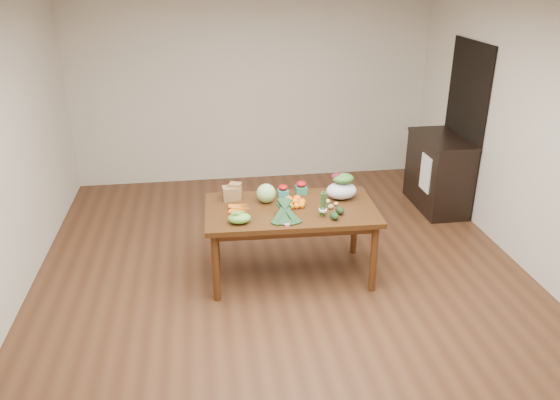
{
  "coord_description": "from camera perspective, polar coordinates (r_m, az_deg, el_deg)",
  "views": [
    {
      "loc": [
        -0.74,
        -4.55,
        2.94
      ],
      "look_at": [
        -0.06,
        0.0,
        0.93
      ],
      "focal_mm": 35.0,
      "sensor_mm": 36.0,
      "label": 1
    }
  ],
  "objects": [
    {
      "name": "snap_pea_bag",
      "position": [
        4.98,
        -4.26,
        -1.9
      ],
      "size": [
        0.21,
        0.16,
        0.1
      ],
      "primitive_type": "ellipsoid",
      "color": "#74B63D",
      "rests_on": "dining_table"
    },
    {
      "name": "orange_b",
      "position": [
        5.38,
        1.81,
        0.09
      ],
      "size": [
        0.08,
        0.08,
        0.08
      ],
      "primitive_type": "sphere",
      "color": "#FE5A0F",
      "rests_on": "dining_table"
    },
    {
      "name": "dish_towel",
      "position": [
        6.96,
        14.95,
        2.72
      ],
      "size": [
        0.02,
        0.28,
        0.45
      ],
      "primitive_type": "cube",
      "color": "white",
      "rests_on": "cabinet"
    },
    {
      "name": "salad_bag",
      "position": [
        5.49,
        6.45,
        1.31
      ],
      "size": [
        0.32,
        0.24,
        0.24
      ],
      "primitive_type": null,
      "rotation": [
        0.0,
        0.0,
        -0.04
      ],
      "color": "white",
      "rests_on": "dining_table"
    },
    {
      "name": "avocado_b",
      "position": [
        5.18,
        6.26,
        -1.09
      ],
      "size": [
        0.1,
        0.13,
        0.07
      ],
      "primitive_type": "ellipsoid",
      "rotation": [
        0.0,
        0.0,
        0.3
      ],
      "color": "black",
      "rests_on": "dining_table"
    },
    {
      "name": "mandarin_cluster",
      "position": [
        5.3,
        1.59,
        -0.27
      ],
      "size": [
        0.19,
        0.19,
        0.09
      ],
      "primitive_type": null,
      "rotation": [
        0.0,
        0.0,
        -0.04
      ],
      "color": "orange",
      "rests_on": "dining_table"
    },
    {
      "name": "dining_table",
      "position": [
        5.46,
        1.11,
        -4.38
      ],
      "size": [
        1.69,
        0.98,
        0.75
      ],
      "primitive_type": "cube",
      "rotation": [
        0.0,
        0.0,
        -0.04
      ],
      "color": "#41250F",
      "rests_on": "floor"
    },
    {
      "name": "avocado_a",
      "position": [
        5.06,
        5.69,
        -1.67
      ],
      "size": [
        0.1,
        0.12,
        0.07
      ],
      "primitive_type": "ellipsoid",
      "rotation": [
        0.0,
        0.0,
        0.3
      ],
      "color": "black",
      "rests_on": "dining_table"
    },
    {
      "name": "cabbage",
      "position": [
        5.38,
        -1.46,
        0.71
      ],
      "size": [
        0.19,
        0.19,
        0.19
      ],
      "primitive_type": "sphere",
      "color": "#91C370",
      "rests_on": "dining_table"
    },
    {
      "name": "strawberry_basket_a",
      "position": [
        5.54,
        0.33,
        0.89
      ],
      "size": [
        0.11,
        0.11,
        0.09
      ],
      "primitive_type": null,
      "rotation": [
        0.0,
        0.0,
        -0.04
      ],
      "color": "red",
      "rests_on": "dining_table"
    },
    {
      "name": "orange_c",
      "position": [
        5.33,
        2.34,
        -0.23
      ],
      "size": [
        0.07,
        0.07,
        0.07
      ],
      "primitive_type": "sphere",
      "color": "orange",
      "rests_on": "dining_table"
    },
    {
      "name": "paper_bag",
      "position": [
        5.47,
        -5.08,
        0.85
      ],
      "size": [
        0.24,
        0.2,
        0.17
      ],
      "primitive_type": null,
      "rotation": [
        0.0,
        0.0,
        -0.04
      ],
      "color": "brown",
      "rests_on": "dining_table"
    },
    {
      "name": "carrots",
      "position": [
        5.26,
        -4.21,
        -0.85
      ],
      "size": [
        0.23,
        0.22,
        0.03
      ],
      "primitive_type": null,
      "rotation": [
        0.0,
        0.0,
        -0.04
      ],
      "color": "orange",
      "rests_on": "dining_table"
    },
    {
      "name": "potato_b",
      "position": [
        5.28,
        5.32,
        -0.7
      ],
      "size": [
        0.06,
        0.05,
        0.05
      ],
      "primitive_type": "ellipsoid",
      "color": "tan",
      "rests_on": "dining_table"
    },
    {
      "name": "doorway_dark",
      "position": [
        7.2,
        18.61,
        7.17
      ],
      "size": [
        0.02,
        1.0,
        2.1
      ],
      "primitive_type": "cube",
      "color": "black",
      "rests_on": "floor"
    },
    {
      "name": "potato_c",
      "position": [
        5.39,
        4.99,
        -0.15
      ],
      "size": [
        0.06,
        0.05,
        0.05
      ],
      "primitive_type": "ellipsoid",
      "color": "#CEBB77",
      "rests_on": "dining_table"
    },
    {
      "name": "asparagus_bundle",
      "position": [
        5.08,
        4.53,
        -0.42
      ],
      "size": [
        0.08,
        0.12,
        0.26
      ],
      "primitive_type": null,
      "rotation": [
        0.15,
        0.0,
        -0.04
      ],
      "color": "#4C7435",
      "rests_on": "dining_table"
    },
    {
      "name": "floor",
      "position": [
        5.47,
        0.65,
        -8.88
      ],
      "size": [
        6.0,
        6.0,
        0.0
      ],
      "primitive_type": "plane",
      "color": "#54321C",
      "rests_on": "ground"
    },
    {
      "name": "room_walls",
      "position": [
        4.88,
        0.72,
        4.61
      ],
      "size": [
        5.02,
        6.02,
        2.7
      ],
      "color": "silver",
      "rests_on": "floor"
    },
    {
      "name": "potato_a",
      "position": [
        5.31,
        4.61,
        -0.54
      ],
      "size": [
        0.05,
        0.05,
        0.05
      ],
      "primitive_type": "ellipsoid",
      "color": "tan",
      "rests_on": "dining_table"
    },
    {
      "name": "potato_d",
      "position": [
        5.43,
        4.79,
        -0.04
      ],
      "size": [
        0.05,
        0.04,
        0.04
      ],
      "primitive_type": "ellipsoid",
      "color": "tan",
      "rests_on": "dining_table"
    },
    {
      "name": "strawberry_basket_b",
      "position": [
        5.62,
        2.23,
        1.23
      ],
      "size": [
        0.12,
        0.12,
        0.1
      ],
      "primitive_type": null,
      "rotation": [
        0.0,
        0.0,
        -0.04
      ],
      "color": "#B60C20",
      "rests_on": "dining_table"
    },
    {
      "name": "orange_a",
      "position": [
        5.36,
        0.92,
        0.01
      ],
      "size": [
        0.09,
        0.09,
        0.09
      ],
      "primitive_type": "sphere",
      "color": "orange",
      "rests_on": "dining_table"
    },
    {
      "name": "kale_bunch",
      "position": [
        4.99,
        0.61,
        -1.39
      ],
      "size": [
        0.33,
        0.41,
        0.16
      ],
      "primitive_type": null,
      "rotation": [
        0.0,
        0.0,
        -0.04
      ],
      "color": "#16321B",
      "rests_on": "dining_table"
    },
    {
      "name": "cabinet",
      "position": [
        7.25,
        16.2,
        2.76
      ],
      "size": [
        0.52,
        1.02,
        0.94
      ],
      "primitive_type": "cube",
      "color": "black",
      "rests_on": "floor"
    },
    {
      "name": "potato_e",
      "position": [
        5.36,
        5.88,
        -0.41
      ],
      "size": [
        0.04,
        0.04,
        0.04
      ],
      "primitive_type": "ellipsoid",
      "color": "#D2C379",
      "rests_on": "dining_table"
    }
  ]
}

